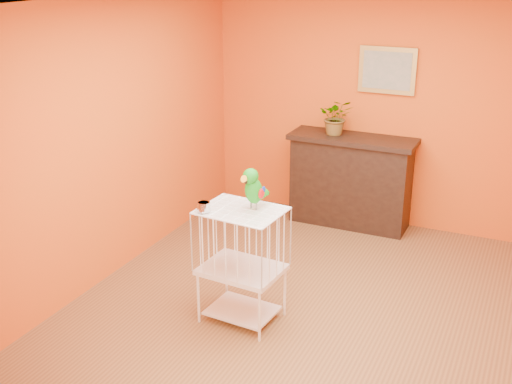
% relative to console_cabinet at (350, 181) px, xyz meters
% --- Properties ---
extents(ground, '(4.50, 4.50, 0.00)m').
position_rel_console_cabinet_xyz_m(ground, '(0.28, -2.01, -0.52)').
color(ground, brown).
rests_on(ground, ground).
extents(room_shell, '(4.50, 4.50, 4.50)m').
position_rel_console_cabinet_xyz_m(room_shell, '(0.28, -2.01, 1.06)').
color(room_shell, '#C45112').
rests_on(room_shell, ground).
extents(console_cabinet, '(1.40, 0.50, 1.04)m').
position_rel_console_cabinet_xyz_m(console_cabinet, '(0.00, 0.00, 0.00)').
color(console_cabinet, black).
rests_on(console_cabinet, ground).
extents(potted_plant, '(0.47, 0.49, 0.31)m').
position_rel_console_cabinet_xyz_m(potted_plant, '(-0.20, 0.02, 0.67)').
color(potted_plant, '#26722D').
rests_on(potted_plant, console_cabinet).
extents(framed_picture, '(0.62, 0.04, 0.50)m').
position_rel_console_cabinet_xyz_m(framed_picture, '(0.28, 0.21, 1.23)').
color(framed_picture, '#A4833A').
rests_on(framed_picture, room_shell).
extents(birdcage, '(0.68, 0.54, 1.00)m').
position_rel_console_cabinet_xyz_m(birdcage, '(-0.21, -2.36, 0.00)').
color(birdcage, silver).
rests_on(birdcage, ground).
extents(feed_cup, '(0.11, 0.11, 0.07)m').
position_rel_console_cabinet_xyz_m(feed_cup, '(-0.46, -2.52, 0.52)').
color(feed_cup, silver).
rests_on(feed_cup, birdcage).
extents(parrot, '(0.18, 0.32, 0.35)m').
position_rel_console_cabinet_xyz_m(parrot, '(-0.13, -2.29, 0.66)').
color(parrot, '#59544C').
rests_on(parrot, birdcage).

